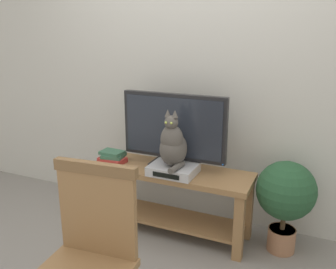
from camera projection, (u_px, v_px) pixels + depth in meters
back_wall at (200, 58)px, 3.01m from camera, size 7.00×0.12×2.80m
tv_stand at (171, 189)px, 2.93m from camera, size 1.31×0.41×0.55m
tv at (174, 130)px, 2.84m from camera, size 0.86×0.20×0.60m
media_box at (173, 169)px, 2.78m from camera, size 0.35×0.28×0.07m
cat at (173, 145)px, 2.71m from camera, size 0.20×0.30×0.44m
wooden_chair at (88, 249)px, 1.82m from camera, size 0.50×0.50×0.98m
book_stack at (113, 157)px, 3.02m from camera, size 0.23×0.19×0.09m
potted_plant at (286, 195)px, 2.64m from camera, size 0.43×0.43×0.71m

